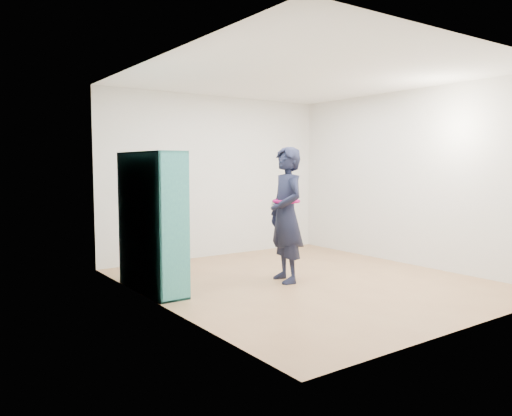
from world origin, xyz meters
TOP-DOWN VIEW (x-y plane):
  - floor at (0.00, 0.00)m, footprint 4.50×4.50m
  - ceiling at (0.00, 0.00)m, footprint 4.50×4.50m
  - wall_left at (-2.00, 0.00)m, footprint 0.02×4.50m
  - wall_right at (2.00, 0.00)m, footprint 0.02×4.50m
  - wall_back at (0.00, 2.25)m, footprint 4.00×0.02m
  - wall_front at (0.00, -2.25)m, footprint 4.00×0.02m
  - bookshelf at (-1.84, 0.69)m, footprint 0.36×1.24m
  - person at (-0.22, 0.15)m, footprint 0.53×0.70m
  - smartphone at (-0.35, 0.26)m, footprint 0.01×0.10m

SIDE VIEW (x-z plane):
  - floor at x=0.00m, z-range 0.00..0.00m
  - bookshelf at x=-1.84m, z-range -0.02..1.62m
  - person at x=-0.22m, z-range 0.00..1.72m
  - smartphone at x=-0.35m, z-range 0.91..1.04m
  - wall_left at x=-2.00m, z-range 0.00..2.60m
  - wall_right at x=2.00m, z-range 0.00..2.60m
  - wall_back at x=0.00m, z-range 0.00..2.60m
  - wall_front at x=0.00m, z-range 0.00..2.60m
  - ceiling at x=0.00m, z-range 2.60..2.60m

